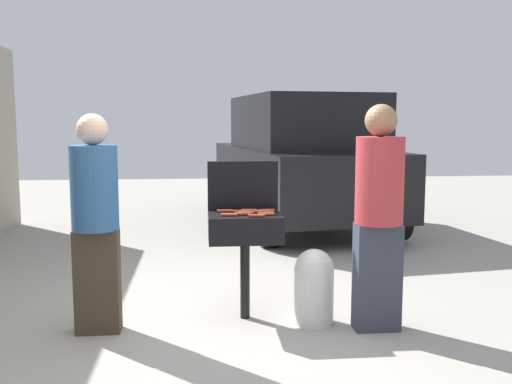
{
  "coord_description": "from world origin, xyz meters",
  "views": [
    {
      "loc": [
        -0.07,
        -4.36,
        1.64
      ],
      "look_at": [
        0.43,
        0.78,
        1.0
      ],
      "focal_mm": 40.3,
      "sensor_mm": 36.0,
      "label": 1
    }
  ],
  "objects_px": {
    "hot_dog_6": "(262,211)",
    "hot_dog_8": "(249,210)",
    "hot_dog_7": "(229,215)",
    "propane_tank": "(314,285)",
    "person_left": "(95,216)",
    "hot_dog_2": "(243,214)",
    "hot_dog_4": "(266,213)",
    "hot_dog_9": "(246,212)",
    "hot_dog_3": "(225,211)",
    "hot_dog_10": "(241,211)",
    "hot_dog_0": "(256,216)",
    "hot_dog_5": "(266,214)",
    "hot_dog_1": "(267,210)",
    "bbq_grill": "(245,231)",
    "person_right": "(379,209)",
    "parked_minivan": "(301,160)"
  },
  "relations": [
    {
      "from": "hot_dog_0",
      "to": "person_right",
      "type": "height_order",
      "value": "person_right"
    },
    {
      "from": "hot_dog_10",
      "to": "parked_minivan",
      "type": "bearing_deg",
      "value": 73.54
    },
    {
      "from": "hot_dog_3",
      "to": "propane_tank",
      "type": "bearing_deg",
      "value": -22.92
    },
    {
      "from": "bbq_grill",
      "to": "hot_dog_1",
      "type": "relative_size",
      "value": 6.77
    },
    {
      "from": "hot_dog_7",
      "to": "hot_dog_10",
      "type": "height_order",
      "value": "same"
    },
    {
      "from": "hot_dog_6",
      "to": "hot_dog_8",
      "type": "bearing_deg",
      "value": 149.65
    },
    {
      "from": "bbq_grill",
      "to": "hot_dog_1",
      "type": "distance_m",
      "value": 0.26
    },
    {
      "from": "hot_dog_0",
      "to": "hot_dog_1",
      "type": "bearing_deg",
      "value": 65.83
    },
    {
      "from": "hot_dog_1",
      "to": "propane_tank",
      "type": "height_order",
      "value": "hot_dog_1"
    },
    {
      "from": "hot_dog_6",
      "to": "hot_dog_10",
      "type": "xyz_separation_m",
      "value": [
        -0.17,
        0.02,
        0.0
      ]
    },
    {
      "from": "hot_dog_2",
      "to": "propane_tank",
      "type": "distance_m",
      "value": 0.81
    },
    {
      "from": "hot_dog_1",
      "to": "hot_dog_7",
      "type": "height_order",
      "value": "same"
    },
    {
      "from": "parked_minivan",
      "to": "person_left",
      "type": "bearing_deg",
      "value": 53.87
    },
    {
      "from": "hot_dog_3",
      "to": "hot_dog_6",
      "type": "bearing_deg",
      "value": -10.63
    },
    {
      "from": "hot_dog_7",
      "to": "hot_dog_9",
      "type": "height_order",
      "value": "same"
    },
    {
      "from": "propane_tank",
      "to": "person_left",
      "type": "bearing_deg",
      "value": -179.33
    },
    {
      "from": "hot_dog_8",
      "to": "parked_minivan",
      "type": "xyz_separation_m",
      "value": [
        1.17,
        4.15,
        0.13
      ]
    },
    {
      "from": "hot_dog_6",
      "to": "hot_dog_10",
      "type": "relative_size",
      "value": 1.0
    },
    {
      "from": "hot_dog_7",
      "to": "propane_tank",
      "type": "xyz_separation_m",
      "value": [
        0.68,
        -0.1,
        -0.57
      ]
    },
    {
      "from": "hot_dog_4",
      "to": "hot_dog_10",
      "type": "height_order",
      "value": "same"
    },
    {
      "from": "hot_dog_7",
      "to": "hot_dog_8",
      "type": "distance_m",
      "value": 0.27
    },
    {
      "from": "hot_dog_3",
      "to": "person_right",
      "type": "distance_m",
      "value": 1.26
    },
    {
      "from": "hot_dog_10",
      "to": "person_right",
      "type": "relative_size",
      "value": 0.07
    },
    {
      "from": "hot_dog_5",
      "to": "hot_dog_8",
      "type": "xyz_separation_m",
      "value": [
        -0.12,
        0.2,
        0.0
      ]
    },
    {
      "from": "hot_dog_4",
      "to": "person_left",
      "type": "xyz_separation_m",
      "value": [
        -1.33,
        -0.16,
        0.03
      ]
    },
    {
      "from": "hot_dog_10",
      "to": "hot_dog_3",
      "type": "bearing_deg",
      "value": 164.26
    },
    {
      "from": "hot_dog_7",
      "to": "hot_dog_4",
      "type": "bearing_deg",
      "value": 8.34
    },
    {
      "from": "hot_dog_2",
      "to": "hot_dog_4",
      "type": "bearing_deg",
      "value": 4.75
    },
    {
      "from": "propane_tank",
      "to": "hot_dog_2",
      "type": "bearing_deg",
      "value": 167.17
    },
    {
      "from": "person_left",
      "to": "parked_minivan",
      "type": "height_order",
      "value": "parked_minivan"
    },
    {
      "from": "hot_dog_0",
      "to": "person_right",
      "type": "distance_m",
      "value": 0.96
    },
    {
      "from": "bbq_grill",
      "to": "propane_tank",
      "type": "xyz_separation_m",
      "value": [
        0.55,
        -0.19,
        -0.42
      ]
    },
    {
      "from": "hot_dog_4",
      "to": "hot_dog_8",
      "type": "distance_m",
      "value": 0.2
    },
    {
      "from": "hot_dog_2",
      "to": "person_right",
      "type": "bearing_deg",
      "value": -16.21
    },
    {
      "from": "hot_dog_6",
      "to": "hot_dog_9",
      "type": "bearing_deg",
      "value": -160.84
    },
    {
      "from": "hot_dog_3",
      "to": "hot_dog_10",
      "type": "height_order",
      "value": "same"
    },
    {
      "from": "hot_dog_2",
      "to": "hot_dog_3",
      "type": "relative_size",
      "value": 1.0
    },
    {
      "from": "hot_dog_3",
      "to": "person_right",
      "type": "relative_size",
      "value": 0.07
    },
    {
      "from": "hot_dog_1",
      "to": "hot_dog_8",
      "type": "height_order",
      "value": "same"
    },
    {
      "from": "hot_dog_6",
      "to": "person_right",
      "type": "bearing_deg",
      "value": -25.41
    },
    {
      "from": "bbq_grill",
      "to": "hot_dog_7",
      "type": "bearing_deg",
      "value": -146.58
    },
    {
      "from": "hot_dog_0",
      "to": "hot_dog_8",
      "type": "height_order",
      "value": "same"
    },
    {
      "from": "hot_dog_0",
      "to": "hot_dog_2",
      "type": "height_order",
      "value": "same"
    },
    {
      "from": "hot_dog_7",
      "to": "propane_tank",
      "type": "distance_m",
      "value": 0.9
    },
    {
      "from": "person_left",
      "to": "hot_dog_3",
      "type": "bearing_deg",
      "value": 30.75
    },
    {
      "from": "hot_dog_2",
      "to": "person_left",
      "type": "bearing_deg",
      "value": -172.63
    },
    {
      "from": "hot_dog_7",
      "to": "person_right",
      "type": "xyz_separation_m",
      "value": [
        1.15,
        -0.27,
        0.07
      ]
    },
    {
      "from": "hot_dog_6",
      "to": "hot_dog_8",
      "type": "distance_m",
      "value": 0.12
    },
    {
      "from": "hot_dog_0",
      "to": "hot_dog_5",
      "type": "height_order",
      "value": "same"
    },
    {
      "from": "hot_dog_7",
      "to": "person_left",
      "type": "xyz_separation_m",
      "value": [
        -1.03,
        -0.12,
        0.03
      ]
    }
  ]
}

